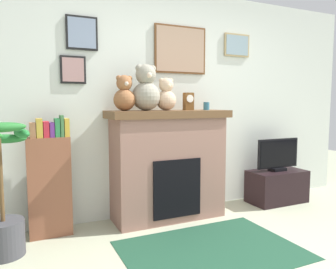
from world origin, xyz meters
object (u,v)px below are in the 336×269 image
at_px(tv_stand, 277,186).
at_px(mantel_clock, 188,101).
at_px(fireplace, 168,164).
at_px(teddy_bear_grey, 124,95).
at_px(potted_plant, 3,207).
at_px(teddy_bear_brown, 166,96).
at_px(television, 278,155).
at_px(bookshelf, 50,181).
at_px(candle_jar, 206,106).
at_px(teddy_bear_tan, 146,90).

relative_size(tv_stand, mantel_clock, 3.81).
bearing_deg(fireplace, teddy_bear_grey, -177.93).
xyz_separation_m(potted_plant, teddy_bear_brown, (1.62, 0.23, 0.95)).
relative_size(mantel_clock, teddy_bear_grey, 0.54).
relative_size(potted_plant, teddy_bear_grey, 3.22).
distance_m(potted_plant, television, 3.20).
distance_m(fireplace, television, 1.53).
bearing_deg(mantel_clock, fireplace, 175.54).
distance_m(television, teddy_bear_brown, 1.74).
distance_m(bookshelf, candle_jar, 1.87).
relative_size(bookshelf, teddy_bear_brown, 3.35).
distance_m(bookshelf, teddy_bear_brown, 1.47).
bearing_deg(television, fireplace, 177.32).
height_order(television, teddy_bear_brown, teddy_bear_brown).
bearing_deg(teddy_bear_grey, teddy_bear_brown, 0.00).
bearing_deg(bookshelf, television, -2.09).
xyz_separation_m(bookshelf, mantel_clock, (1.49, -0.05, 0.77)).
height_order(bookshelf, teddy_bear_brown, teddy_bear_brown).
height_order(potted_plant, teddy_bear_brown, teddy_bear_brown).
bearing_deg(bookshelf, tv_stand, -2.06).
xyz_separation_m(mantel_clock, teddy_bear_tan, (-0.51, 0.00, 0.12)).
bearing_deg(teddy_bear_tan, teddy_bear_grey, 179.96).
bearing_deg(bookshelf, teddy_bear_grey, -3.67).
relative_size(candle_jar, teddy_bear_tan, 0.19).
height_order(fireplace, teddy_bear_grey, teddy_bear_grey).
bearing_deg(potted_plant, teddy_bear_tan, 9.25).
xyz_separation_m(bookshelf, candle_jar, (1.73, -0.05, 0.72)).
relative_size(teddy_bear_tan, teddy_bear_brown, 1.38).
distance_m(tv_stand, mantel_clock, 1.70).
height_order(bookshelf, candle_jar, candle_jar).
relative_size(potted_plant, television, 1.84).
bearing_deg(teddy_bear_brown, mantel_clock, -0.13).
bearing_deg(candle_jar, teddy_bear_brown, -179.95).
height_order(television, candle_jar, candle_jar).
bearing_deg(candle_jar, bookshelf, 178.43).
height_order(bookshelf, teddy_bear_tan, teddy_bear_tan).
distance_m(television, teddy_bear_tan, 1.98).
relative_size(bookshelf, potted_plant, 1.00).
relative_size(candle_jar, teddy_bear_brown, 0.26).
height_order(television, teddy_bear_grey, teddy_bear_grey).
bearing_deg(television, mantel_clock, 177.65).
relative_size(tv_stand, teddy_bear_grey, 2.05).
bearing_deg(candle_jar, teddy_bear_tan, -179.95).
bearing_deg(television, bookshelf, 177.91).
distance_m(fireplace, bookshelf, 1.25).
xyz_separation_m(television, teddy_bear_tan, (-1.80, 0.05, 0.81)).
distance_m(tv_stand, television, 0.41).
distance_m(bookshelf, potted_plant, 0.50).
bearing_deg(potted_plant, teddy_bear_grey, 11.12).
height_order(candle_jar, teddy_bear_grey, teddy_bear_grey).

